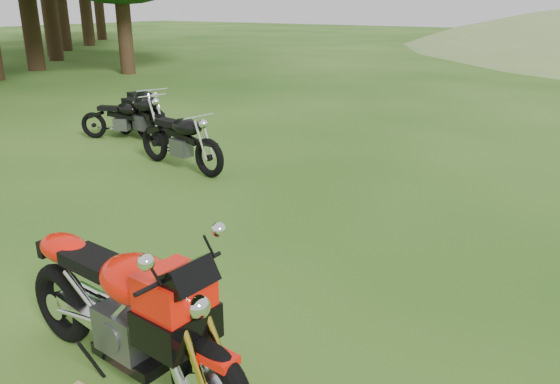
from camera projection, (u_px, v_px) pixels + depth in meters
The scene contains 7 objects.
ground at pixel (259, 269), 5.83m from camera, with size 120.00×120.00×0.00m, color #19450E.
treeline at pixel (106, 58), 27.96m from camera, with size 28.00×32.00×14.00m, color black, non-canonical shape.
sport_motorcycle at pixel (123, 300), 3.91m from camera, with size 2.28×0.57×1.37m, color red, non-canonical shape.
vintage_moto_a at pixel (180, 139), 9.16m from camera, with size 2.01×0.46×1.06m, color black, non-canonical shape.
vintage_moto_b at pixel (140, 115), 11.09m from camera, with size 2.02×0.47×1.07m, color black, non-canonical shape.
vintage_moto_c at pixel (143, 109), 11.49m from camera, with size 2.14×0.49×1.12m, color black, non-canonical shape.
vintage_moto_d at pixel (120, 118), 11.18m from camera, with size 1.70×0.39×0.90m, color black, non-canonical shape.
Camera 1 is at (3.02, -4.28, 2.70)m, focal length 35.00 mm.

